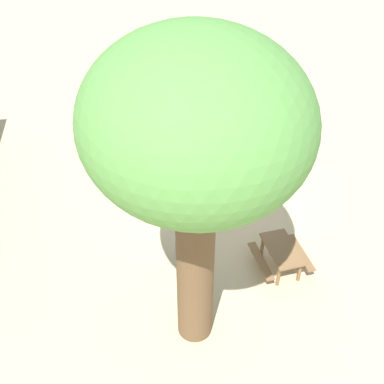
{
  "coord_description": "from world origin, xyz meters",
  "views": [
    {
      "loc": [
        -11.91,
        2.94,
        10.38
      ],
      "look_at": [
        -0.1,
        0.98,
        0.8
      ],
      "focal_mm": 44.15,
      "sensor_mm": 36.0,
      "label": 1
    }
  ],
  "objects_px": {
    "elephant": "(226,185)",
    "picnic_table_near": "(281,253)",
    "person_handler": "(184,229)",
    "wooden_bench": "(245,135)",
    "picnic_table_far": "(187,116)",
    "shade_tree_main": "(196,130)"
  },
  "relations": [
    {
      "from": "person_handler",
      "to": "shade_tree_main",
      "type": "bearing_deg",
      "value": -140.73
    },
    {
      "from": "elephant",
      "to": "person_handler",
      "type": "relative_size",
      "value": 1.17
    },
    {
      "from": "shade_tree_main",
      "to": "picnic_table_near",
      "type": "height_order",
      "value": "shade_tree_main"
    },
    {
      "from": "elephant",
      "to": "wooden_bench",
      "type": "relative_size",
      "value": 1.32
    },
    {
      "from": "shade_tree_main",
      "to": "wooden_bench",
      "type": "distance_m",
      "value": 10.43
    },
    {
      "from": "elephant",
      "to": "person_handler",
      "type": "xyz_separation_m",
      "value": [
        -1.9,
        1.71,
        0.06
      ]
    },
    {
      "from": "elephant",
      "to": "person_handler",
      "type": "distance_m",
      "value": 2.56
    },
    {
      "from": "elephant",
      "to": "picnic_table_far",
      "type": "distance_m",
      "value": 5.25
    },
    {
      "from": "shade_tree_main",
      "to": "picnic_table_near",
      "type": "bearing_deg",
      "value": -59.14
    },
    {
      "from": "shade_tree_main",
      "to": "picnic_table_far",
      "type": "bearing_deg",
      "value": -7.8
    },
    {
      "from": "person_handler",
      "to": "picnic_table_near",
      "type": "distance_m",
      "value": 2.9
    },
    {
      "from": "wooden_bench",
      "to": "picnic_table_near",
      "type": "height_order",
      "value": "wooden_bench"
    },
    {
      "from": "person_handler",
      "to": "wooden_bench",
      "type": "height_order",
      "value": "person_handler"
    },
    {
      "from": "wooden_bench",
      "to": "picnic_table_near",
      "type": "relative_size",
      "value": 0.87
    },
    {
      "from": "shade_tree_main",
      "to": "person_handler",
      "type": "bearing_deg",
      "value": -2.71
    },
    {
      "from": "elephant",
      "to": "picnic_table_near",
      "type": "height_order",
      "value": "elephant"
    },
    {
      "from": "shade_tree_main",
      "to": "picnic_table_far",
      "type": "height_order",
      "value": "shade_tree_main"
    },
    {
      "from": "picnic_table_near",
      "to": "wooden_bench",
      "type": "bearing_deg",
      "value": 168.63
    },
    {
      "from": "wooden_bench",
      "to": "elephant",
      "type": "bearing_deg",
      "value": -177.74
    },
    {
      "from": "wooden_bench",
      "to": "picnic_table_far",
      "type": "bearing_deg",
      "value": 77.31
    },
    {
      "from": "person_handler",
      "to": "wooden_bench",
      "type": "bearing_deg",
      "value": 10.8
    },
    {
      "from": "wooden_bench",
      "to": "picnic_table_far",
      "type": "distance_m",
      "value": 2.67
    }
  ]
}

